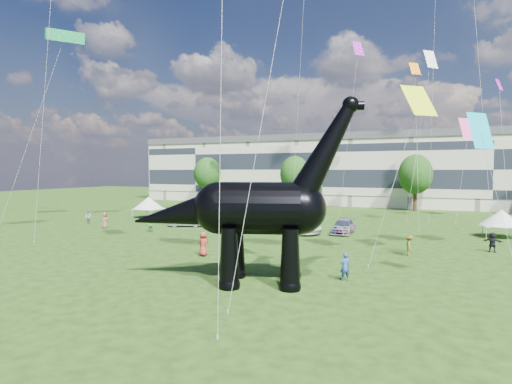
% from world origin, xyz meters
% --- Properties ---
extents(ground, '(220.00, 220.00, 0.00)m').
position_xyz_m(ground, '(0.00, 0.00, 0.00)').
color(ground, '#16330C').
rests_on(ground, ground).
extents(terrace_row, '(78.00, 11.00, 12.00)m').
position_xyz_m(terrace_row, '(-8.00, 62.00, 6.00)').
color(terrace_row, beige).
rests_on(terrace_row, ground).
extents(tree_far_left, '(5.20, 5.20, 9.44)m').
position_xyz_m(tree_far_left, '(-30.00, 53.00, 6.29)').
color(tree_far_left, '#382314').
rests_on(tree_far_left, ground).
extents(tree_mid_left, '(5.20, 5.20, 9.44)m').
position_xyz_m(tree_mid_left, '(-12.00, 53.00, 6.29)').
color(tree_mid_left, '#382314').
rests_on(tree_mid_left, ground).
extents(tree_mid_right, '(5.20, 5.20, 9.44)m').
position_xyz_m(tree_mid_right, '(8.00, 53.00, 6.29)').
color(tree_mid_right, '#382314').
rests_on(tree_mid_right, ground).
extents(dinosaur_sculpture, '(13.22, 6.24, 10.94)m').
position_xyz_m(dinosaur_sculpture, '(3.18, 3.75, 4.13)').
color(dinosaur_sculpture, black).
rests_on(dinosaur_sculpture, ground).
extents(car_silver, '(2.58, 4.79, 1.55)m').
position_xyz_m(car_silver, '(-17.42, 26.62, 0.77)').
color(car_silver, '#A3A3A8').
rests_on(car_silver, ground).
extents(car_grey, '(4.32, 2.96, 1.35)m').
position_xyz_m(car_grey, '(-14.02, 22.44, 0.67)').
color(car_grey, gray).
rests_on(car_grey, ground).
extents(car_white, '(6.48, 5.14, 1.64)m').
position_xyz_m(car_white, '(-0.99, 23.10, 0.82)').
color(car_white, white).
rests_on(car_white, ground).
extents(car_dark, '(2.24, 4.93, 1.40)m').
position_xyz_m(car_dark, '(3.43, 24.89, 0.70)').
color(car_dark, '#595960').
rests_on(car_dark, ground).
extents(gazebo_near, '(4.09, 4.09, 2.69)m').
position_xyz_m(gazebo_near, '(17.75, 28.72, 1.89)').
color(gazebo_near, silver).
rests_on(gazebo_near, ground).
extents(gazebo_left, '(4.27, 4.27, 2.83)m').
position_xyz_m(gazebo_left, '(-23.90, 27.95, 1.99)').
color(gazebo_left, silver).
rests_on(gazebo_left, ground).
extents(visitors, '(49.56, 42.53, 1.89)m').
position_xyz_m(visitors, '(-1.70, 15.39, 0.85)').
color(visitors, '#2E736D').
rests_on(visitors, ground).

